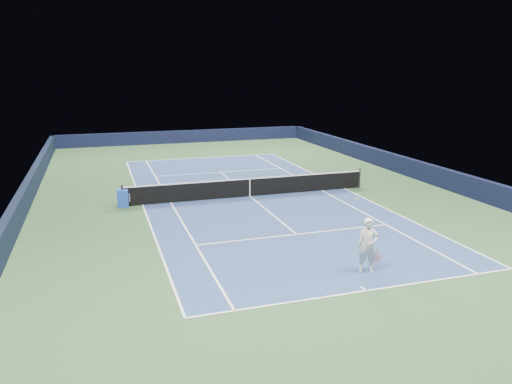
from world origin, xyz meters
name	(u,v)px	position (x,y,z in m)	size (l,w,h in m)	color
ground	(250,196)	(0.00, 0.00, 0.00)	(40.00, 40.00, 0.00)	#2C4B28
wall_far	(184,137)	(0.00, 19.82, 0.55)	(22.00, 0.35, 1.10)	black
wall_right	(427,173)	(10.82, 0.00, 0.55)	(0.35, 40.00, 1.10)	black
wall_left	(22,203)	(-10.82, 0.00, 0.55)	(0.35, 40.00, 1.10)	black
court_surface	(250,196)	(0.00, 0.00, 0.00)	(10.97, 23.77, 0.01)	navy
baseline_far	(203,158)	(0.00, 11.88, 0.01)	(10.97, 0.08, 0.00)	white
baseline_near	(366,291)	(0.00, -11.88, 0.01)	(10.97, 0.08, 0.00)	white
sideline_doubles_right	(344,189)	(5.49, 0.00, 0.01)	(0.08, 23.77, 0.00)	white
sideline_doubles_left	(143,205)	(-5.49, 0.00, 0.01)	(0.08, 23.77, 0.00)	white
sideline_singles_right	(322,190)	(4.12, 0.00, 0.01)	(0.08, 23.77, 0.00)	white
sideline_singles_left	(171,203)	(-4.12, 0.00, 0.01)	(0.08, 23.77, 0.00)	white
service_line_far	(220,172)	(0.00, 6.40, 0.01)	(8.23, 0.08, 0.00)	white
service_line_near	(297,234)	(0.00, -6.40, 0.01)	(8.23, 0.08, 0.00)	white
center_service_line	(250,196)	(0.00, 0.00, 0.01)	(0.08, 12.80, 0.00)	white
center_mark_far	(203,158)	(0.00, 11.73, 0.01)	(0.08, 0.30, 0.00)	white
center_mark_near	(364,289)	(0.00, -11.73, 0.01)	(0.08, 0.30, 0.00)	white
tennis_net	(250,187)	(0.00, 0.00, 0.50)	(12.90, 0.10, 1.07)	black
sponsor_cube	(123,198)	(-6.40, -0.04, 0.43)	(0.59, 0.50, 0.85)	blue
tennis_player	(368,245)	(0.77, -10.58, 0.91)	(0.87, 1.37, 2.24)	silver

